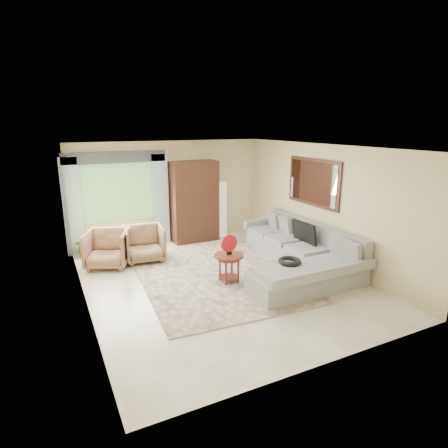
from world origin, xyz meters
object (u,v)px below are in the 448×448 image
armchair_right (144,244)px  floor_lamp (221,209)px  coffee_table (229,268)px  armchair_left (107,249)px  tv_screen (304,232)px  potted_plant (85,246)px  sectional_sofa (300,256)px  armoire (194,202)px

armchair_right → floor_lamp: 2.62m
armchair_right → coffee_table: bearing=-53.2°
armchair_left → armchair_right: bearing=23.9°
tv_screen → potted_plant: bearing=148.3°
coffee_table → armchair_left: armchair_left is taller
tv_screen → armchair_left: bearing=156.1°
coffee_table → armchair_right: armchair_right is taller
tv_screen → armchair_right: bearing=150.6°
sectional_sofa → coffee_table: (-1.67, 0.03, 0.02)m
sectional_sofa → armchair_left: (-3.64, 1.96, 0.12)m
potted_plant → sectional_sofa: bearing=-35.5°
tv_screen → coffee_table: 1.99m
tv_screen → armoire: armoire is taller
tv_screen → potted_plant: tv_screen is taller
tv_screen → floor_lamp: bearing=104.4°
armchair_left → potted_plant: size_ratio=1.78×
coffee_table → armoire: 2.99m
coffee_table → armchair_right: 2.26m
armchair_left → floor_lamp: bearing=40.5°
armoire → tv_screen: bearing=-60.7°
sectional_sofa → armoire: bearing=113.1°
tv_screen → armoire: (-1.50, 2.67, 0.33)m
tv_screen → coffee_table: (-1.94, -0.19, -0.42)m
tv_screen → floor_lamp: size_ratio=0.49×
sectional_sofa → floor_lamp: (-0.43, 2.96, 0.47)m
coffee_table → tv_screen: bearing=5.6°
coffee_table → armchair_left: bearing=135.7°
coffee_table → floor_lamp: (1.24, 2.92, 0.45)m
armchair_right → armoire: (1.60, 0.93, 0.65)m
sectional_sofa → armchair_left: size_ratio=3.91×
armchair_left → floor_lamp: floor_lamp is taller
armchair_left → potted_plant: (-0.36, 0.90, -0.15)m
potted_plant → armchair_right: bearing=-37.2°
sectional_sofa → armchair_left: bearing=151.7°
armoire → floor_lamp: (0.80, 0.06, -0.30)m
armchair_left → armoire: 2.66m
coffee_table → armoire: (0.44, 2.86, 0.75)m
armoire → armchair_left: bearing=-158.6°
floor_lamp → armchair_right: bearing=-157.5°
armchair_right → armoire: bearing=36.0°
floor_lamp → armoire: bearing=-175.7°
sectional_sofa → armchair_right: sectional_sofa is taller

